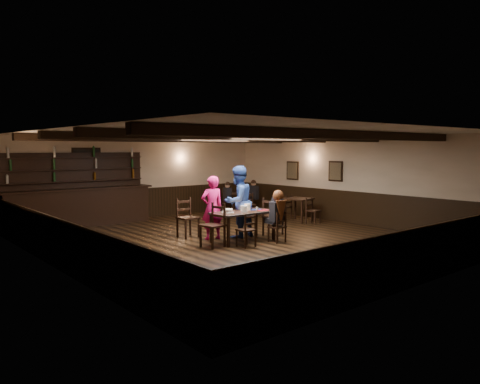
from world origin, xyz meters
TOP-DOWN VIEW (x-y plane):
  - ground at (0.00, 0.00)m, footprint 10.00×10.00m
  - room_shell at (0.01, 0.04)m, footprint 9.02×10.02m
  - dining_table at (0.03, -0.16)m, footprint 1.60×0.80m
  - chair_near_left at (-0.35, -0.80)m, footprint 0.38×0.37m
  - chair_near_right at (0.61, -0.86)m, footprint 0.37×0.35m
  - chair_end_left at (-0.88, -0.23)m, footprint 0.51×0.53m
  - chair_end_right at (1.11, -0.08)m, footprint 0.61×0.62m
  - chair_far_pushed at (-0.74, 1.25)m, footprint 0.49×0.47m
  - woman_pink at (-0.41, 0.54)m, footprint 0.66×0.50m
  - man_blue at (0.27, 0.32)m, footprint 1.00×0.83m
  - seated_person at (0.61, -0.82)m, footprint 0.36×0.53m
  - cake at (-0.39, -0.08)m, footprint 0.30×0.30m
  - plate_stack_a at (-0.02, -0.26)m, footprint 0.17×0.17m
  - plate_stack_b at (0.25, -0.09)m, footprint 0.15×0.15m
  - tea_light at (0.08, -0.07)m, footprint 0.05×0.05m
  - salt_shaker at (0.44, -0.22)m, footprint 0.04×0.04m
  - pepper_shaker at (0.46, -0.24)m, footprint 0.03×0.03m
  - drink_glass at (0.32, -0.02)m, footprint 0.07×0.07m
  - menu_red at (0.59, -0.30)m, footprint 0.33×0.24m
  - menu_blue at (0.52, -0.08)m, footprint 0.38×0.31m
  - bar_counter at (-2.29, 4.72)m, footprint 4.49×0.70m
  - back_table_a at (3.45, 1.15)m, footprint 0.90×0.90m
  - back_table_b at (3.11, 3.72)m, footprint 0.96×0.96m
  - bg_patron_left at (2.66, 3.80)m, footprint 0.29×0.38m
  - bg_patron_right at (3.82, 3.74)m, footprint 0.29×0.39m

SIDE VIEW (x-z plane):
  - ground at x=0.00m, z-range 0.00..0.00m
  - chair_near_right at x=0.61m, z-range 0.06..0.83m
  - chair_near_left at x=-0.35m, z-range 0.07..0.88m
  - chair_end_right at x=1.11m, z-range 0.09..1.11m
  - chair_far_pushed at x=-0.74m, z-range 0.09..1.11m
  - chair_end_left at x=-0.88m, z-range 0.09..1.12m
  - back_table_b at x=3.11m, z-range 0.27..1.02m
  - back_table_a at x=3.45m, z-range 0.27..1.02m
  - dining_table at x=0.03m, z-range 0.30..1.05m
  - bar_counter at x=-2.29m, z-range -0.37..1.83m
  - menu_red at x=0.59m, z-range 0.75..0.76m
  - menu_blue at x=0.52m, z-range 0.75..0.76m
  - tea_light at x=0.08m, z-range 0.74..0.81m
  - cake at x=-0.39m, z-range 0.75..0.84m
  - pepper_shaker at x=0.46m, z-range 0.75..0.84m
  - salt_shaker at x=0.44m, z-range 0.75..0.85m
  - drink_glass at x=0.32m, z-range 0.75..0.86m
  - bg_patron_left at x=2.66m, z-range 0.46..1.16m
  - woman_pink at x=-0.41m, z-range 0.00..1.63m
  - bg_patron_right at x=3.82m, z-range 0.46..1.18m
  - plate_stack_a at x=-0.02m, z-range 0.75..0.91m
  - plate_stack_b at x=0.25m, z-range 0.75..0.93m
  - seated_person at x=0.61m, z-range 0.42..1.29m
  - man_blue at x=0.27m, z-range 0.00..1.87m
  - room_shell at x=0.01m, z-range 0.39..3.10m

